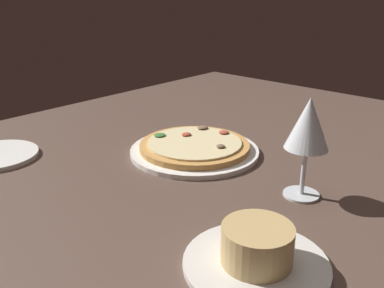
% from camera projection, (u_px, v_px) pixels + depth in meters
% --- Properties ---
extents(dining_table, '(1.50, 1.10, 0.04)m').
position_uv_depth(dining_table, '(189.00, 172.00, 0.85)').
color(dining_table, brown).
rests_on(dining_table, ground).
extents(pizza_main, '(0.27, 0.27, 0.03)m').
position_uv_depth(pizza_main, '(195.00, 148.00, 0.88)').
color(pizza_main, white).
rests_on(pizza_main, dining_table).
extents(ramekin_on_saucer, '(0.19, 0.19, 0.06)m').
position_uv_depth(ramekin_on_saucer, '(257.00, 252.00, 0.53)').
color(ramekin_on_saucer, silver).
rests_on(ramekin_on_saucer, dining_table).
extents(wine_glass_far, '(0.07, 0.07, 0.17)m').
position_uv_depth(wine_glass_far, '(308.00, 127.00, 0.67)').
color(wine_glass_far, silver).
rests_on(wine_glass_far, dining_table).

